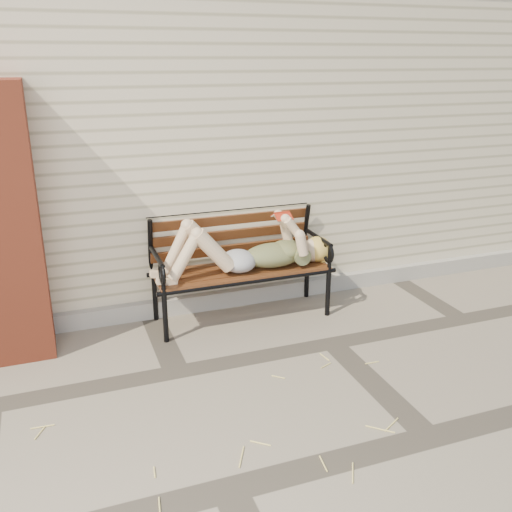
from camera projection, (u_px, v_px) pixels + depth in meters
name	position (u px, v px, depth m)	size (l,w,h in m)	color
ground	(332.00, 343.00, 4.50)	(80.00, 80.00, 0.00)	#766A5A
house_wall	(219.00, 114.00, 6.65)	(8.00, 4.00, 3.00)	beige
foundation_strip	(285.00, 290.00, 5.33)	(8.00, 0.10, 0.15)	gray
brick_pillar	(3.00, 225.00, 4.08)	(0.50, 0.50, 2.00)	#963921
garden_bench	(238.00, 250.00, 4.84)	(1.61, 0.64, 1.04)	black
reading_woman	(244.00, 250.00, 4.72)	(1.52, 0.35, 0.48)	#093245
straw_scatter	(248.00, 411.00, 3.63)	(2.83, 1.66, 0.01)	#DFCB6D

